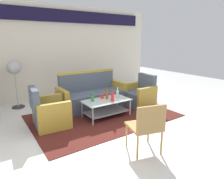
% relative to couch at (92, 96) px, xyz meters
% --- Properties ---
extents(ground_plane, '(14.00, 14.00, 0.00)m').
position_rel_couch_xyz_m(ground_plane, '(-0.19, -1.48, -0.32)').
color(ground_plane, white).
extents(wall_back, '(6.52, 0.19, 2.80)m').
position_rel_couch_xyz_m(wall_back, '(-0.19, 1.57, 1.16)').
color(wall_back, silver).
rests_on(wall_back, ground).
extents(rug, '(3.28, 2.20, 0.01)m').
position_rel_couch_xyz_m(rug, '(-0.08, -0.70, -0.31)').
color(rug, '#511E19').
rests_on(rug, ground).
extents(couch, '(1.81, 0.75, 0.96)m').
position_rel_couch_xyz_m(couch, '(0.00, 0.00, 0.00)').
color(couch, '#4C5666').
rests_on(couch, rug).
extents(armchair_left, '(0.75, 0.81, 0.85)m').
position_rel_couch_xyz_m(armchair_left, '(-1.31, -0.55, -0.03)').
color(armchair_left, '#4C5666').
rests_on(armchair_left, rug).
extents(armchair_right, '(0.72, 0.78, 0.85)m').
position_rel_couch_xyz_m(armchair_right, '(1.14, -0.61, -0.03)').
color(armchair_right, '#4C5666').
rests_on(armchair_right, rug).
extents(coffee_table, '(1.10, 0.60, 0.40)m').
position_rel_couch_xyz_m(coffee_table, '(-0.04, -0.78, -0.04)').
color(coffee_table, silver).
rests_on(coffee_table, rug).
extents(bottle_clear, '(0.06, 0.06, 0.27)m').
position_rel_couch_xyz_m(bottle_clear, '(0.26, -0.79, 0.20)').
color(bottle_clear, silver).
rests_on(bottle_clear, coffee_table).
extents(bottle_brown, '(0.07, 0.07, 0.28)m').
position_rel_couch_xyz_m(bottle_brown, '(0.02, -0.70, 0.20)').
color(bottle_brown, brown).
rests_on(bottle_brown, coffee_table).
extents(bottle_green, '(0.07, 0.07, 0.22)m').
position_rel_couch_xyz_m(bottle_green, '(-0.36, -0.68, 0.18)').
color(bottle_green, '#2D8C38').
rests_on(bottle_green, coffee_table).
extents(bottle_red, '(0.07, 0.07, 0.25)m').
position_rel_couch_xyz_m(bottle_red, '(0.03, -0.93, 0.19)').
color(bottle_red, red).
rests_on(bottle_red, coffee_table).
extents(cup, '(0.08, 0.08, 0.10)m').
position_rel_couch_xyz_m(cup, '(-0.06, -0.61, 0.14)').
color(cup, red).
rests_on(cup, coffee_table).
extents(pedestal_fan, '(0.36, 0.36, 1.27)m').
position_rel_couch_xyz_m(pedestal_fan, '(-1.67, 1.12, 0.70)').
color(pedestal_fan, '#2D2D33').
rests_on(pedestal_fan, ground).
extents(wicker_chair, '(0.59, 0.59, 0.84)m').
position_rel_couch_xyz_m(wicker_chair, '(-0.36, -2.44, 0.18)').
color(wicker_chair, '#AD844C').
rests_on(wicker_chair, ground).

